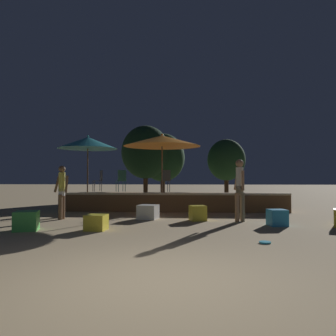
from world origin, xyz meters
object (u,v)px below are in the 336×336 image
(person_1, at_px, (240,187))
(background_tree_1, at_px, (163,158))
(patio_umbrella_1, at_px, (88,143))
(patio_umbrella_0, at_px, (162,141))
(background_tree_0, at_px, (146,152))
(cube_seat_5, at_px, (96,222))
(bistro_chair_2, at_px, (99,179))
(background_tree_2, at_px, (226,160))
(cube_seat_2, at_px, (26,221))
(frisbee_disc, at_px, (265,242))
(bistro_chair_0, at_px, (121,179))
(cube_seat_1, at_px, (198,213))
(bistro_chair_1, at_px, (166,179))
(cube_seat_0, at_px, (277,218))
(cube_seat_3, at_px, (148,212))
(person_0, at_px, (62,190))

(person_1, distance_m, background_tree_1, 11.75)
(background_tree_1, bearing_deg, patio_umbrella_1, -104.88)
(patio_umbrella_0, height_order, background_tree_0, background_tree_0)
(patio_umbrella_1, xyz_separation_m, background_tree_1, (2.27, 8.54, -0.06))
(patio_umbrella_1, relative_size, cube_seat_5, 5.66)
(patio_umbrella_0, relative_size, bistro_chair_2, 3.36)
(patio_umbrella_0, bearing_deg, background_tree_2, 68.86)
(cube_seat_2, xyz_separation_m, bistro_chair_2, (0.24, 5.77, 1.04))
(cube_seat_5, height_order, frisbee_disc, cube_seat_5)
(patio_umbrella_1, height_order, background_tree_0, background_tree_0)
(patio_umbrella_0, height_order, bistro_chair_0, patio_umbrella_0)
(patio_umbrella_0, xyz_separation_m, background_tree_1, (-0.67, 8.62, -0.11))
(patio_umbrella_0, bearing_deg, cube_seat_1, -61.39)
(bistro_chair_1, height_order, frisbee_disc, bistro_chair_1)
(background_tree_2, bearing_deg, background_tree_1, -175.79)
(cube_seat_0, xyz_separation_m, background_tree_0, (-5.11, 10.97, 2.68))
(cube_seat_0, relative_size, cube_seat_3, 0.76)
(bistro_chair_1, bearing_deg, cube_seat_2, 40.63)
(person_0, xyz_separation_m, frisbee_disc, (5.56, -3.43, -0.90))
(cube_seat_3, distance_m, bistro_chair_0, 3.57)
(cube_seat_2, bearing_deg, cube_seat_3, 41.97)
(patio_umbrella_0, height_order, cube_seat_5, patio_umbrella_0)
(frisbee_disc, bearing_deg, cube_seat_3, 127.47)
(patio_umbrella_0, relative_size, person_1, 1.62)
(background_tree_0, relative_size, background_tree_1, 1.09)
(cube_seat_5, distance_m, background_tree_2, 14.32)
(patio_umbrella_1, bearing_deg, frisbee_disc, -46.81)
(cube_seat_0, height_order, person_1, person_1)
(person_1, xyz_separation_m, bistro_chair_1, (-2.48, 3.48, 0.23))
(cube_seat_2, relative_size, bistro_chair_1, 0.76)
(patio_umbrella_1, bearing_deg, background_tree_2, 54.17)
(patio_umbrella_0, distance_m, person_1, 3.99)
(person_0, height_order, bistro_chair_0, person_0)
(cube_seat_0, bearing_deg, person_1, 139.82)
(bistro_chair_2, height_order, background_tree_0, background_tree_0)
(cube_seat_5, bearing_deg, bistro_chair_2, 104.90)
(bistro_chair_2, bearing_deg, person_0, -32.05)
(bistro_chair_1, height_order, background_tree_0, background_tree_0)
(background_tree_0, bearing_deg, bistro_chair_0, -91.06)
(background_tree_0, bearing_deg, bistro_chair_2, -99.90)
(frisbee_disc, xyz_separation_m, background_tree_1, (-3.23, 14.40, 2.61))
(cube_seat_5, bearing_deg, person_0, 129.96)
(cube_seat_1, xyz_separation_m, background_tree_1, (-1.97, 11.01, 2.39))
(cube_seat_1, xyz_separation_m, background_tree_2, (2.15, 11.31, 2.24))
(bistro_chair_2, xyz_separation_m, background_tree_0, (1.12, 6.44, 1.62))
(background_tree_2, bearing_deg, cube_seat_0, -90.01)
(bistro_chair_2, bearing_deg, patio_umbrella_0, 37.89)
(cube_seat_1, relative_size, bistro_chair_1, 0.63)
(cube_seat_0, distance_m, cube_seat_3, 3.92)
(person_1, bearing_deg, cube_seat_3, 147.52)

